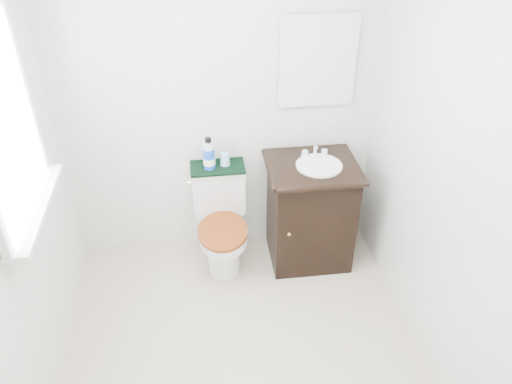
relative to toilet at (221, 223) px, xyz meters
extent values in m
plane|color=#AEA18C|center=(0.05, -0.97, -0.32)|extent=(2.40, 2.40, 0.00)
plane|color=silver|center=(0.05, 0.23, 0.88)|extent=(2.40, 0.00, 2.40)
plane|color=silver|center=(-1.05, -0.97, 0.88)|extent=(0.00, 2.40, 2.40)
plane|color=silver|center=(1.15, -0.97, 0.88)|extent=(0.00, 2.40, 2.40)
cube|color=white|center=(-1.02, -0.72, 1.23)|extent=(0.02, 0.70, 0.90)
cube|color=silver|center=(0.70, 0.20, 1.13)|extent=(0.50, 0.02, 0.60)
cylinder|color=silver|center=(0.00, -0.15, -0.15)|extent=(0.23, 0.23, 0.36)
cube|color=silver|center=(0.00, 0.10, -0.15)|extent=(0.23, 0.28, 0.36)
cube|color=silver|center=(0.00, 0.12, 0.21)|extent=(0.38, 0.18, 0.34)
cube|color=silver|center=(0.00, 0.12, 0.39)|extent=(0.40, 0.20, 0.03)
cylinder|color=silver|center=(0.00, -0.19, 0.03)|extent=(0.34, 0.34, 0.08)
cylinder|color=brown|center=(0.00, -0.19, 0.08)|extent=(0.38, 0.38, 0.03)
cube|color=black|center=(0.65, -0.07, 0.07)|extent=(0.58, 0.49, 0.78)
cube|color=black|center=(0.65, -0.07, 0.48)|extent=(0.62, 0.53, 0.04)
cylinder|color=silver|center=(0.68, -0.10, 0.50)|extent=(0.32, 0.32, 0.01)
ellipsoid|color=silver|center=(0.68, -0.10, 0.45)|extent=(0.27, 0.27, 0.14)
cylinder|color=silver|center=(0.68, 0.04, 0.55)|extent=(0.02, 0.02, 0.10)
cube|color=silver|center=(0.02, -0.08, -0.20)|extent=(0.19, 0.16, 0.25)
cube|color=silver|center=(0.02, -0.08, -0.06)|extent=(0.22, 0.19, 0.03)
cube|color=black|center=(0.00, 0.12, 0.42)|extent=(0.39, 0.22, 0.02)
cylinder|color=blue|center=(-0.06, 0.10, 0.50)|extent=(0.08, 0.08, 0.15)
cylinder|color=silver|center=(-0.06, 0.10, 0.60)|extent=(0.08, 0.08, 0.05)
cylinder|color=black|center=(-0.06, 0.10, 0.64)|extent=(0.05, 0.05, 0.03)
cone|color=#97CCF8|center=(0.06, 0.13, 0.47)|extent=(0.07, 0.07, 0.09)
ellipsoid|color=#1A737D|center=(0.62, 0.06, 0.51)|extent=(0.07, 0.05, 0.02)
camera|label=1|loc=(-0.14, -2.93, 2.25)|focal=35.00mm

